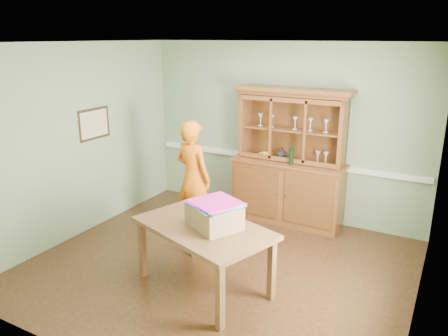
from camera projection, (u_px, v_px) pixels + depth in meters
The scene contains 14 objects.
floor at pixel (219, 266), 5.47m from camera, with size 4.50×4.50×0.00m, color #4C3218.
ceiling at pixel (218, 42), 4.69m from camera, with size 4.50×4.50×0.00m, color white.
wall_back at pixel (282, 131), 6.76m from camera, with size 4.50×4.50×0.00m, color gray.
wall_left at pixel (79, 141), 6.11m from camera, with size 4.00×4.00×0.00m, color gray.
wall_right at pixel (430, 195), 4.05m from camera, with size 4.00×4.00×0.00m, color gray.
wall_front at pixel (93, 226), 3.40m from camera, with size 4.50×4.50×0.00m, color gray.
chair_rail at pixel (280, 160), 6.87m from camera, with size 4.41×0.05×0.08m, color white.
framed_map at pixel (94, 124), 6.30m from camera, with size 0.03×0.60×0.46m.
window_panel at pixel (427, 189), 3.76m from camera, with size 0.03×0.96×1.36m.
china_hutch at pixel (288, 176), 6.64m from camera, with size 1.74×0.58×2.05m.
dining_table at pixel (204, 233), 4.83m from camera, with size 1.74×1.35×0.76m.
cardboard_box at pixel (214, 216), 4.76m from camera, with size 0.55×0.44×0.26m, color #94754C.
kite_stack at pixel (215, 203), 4.69m from camera, with size 0.63×0.63×0.04m.
person at pixel (193, 178), 6.21m from camera, with size 0.61×0.40×1.66m, color orange.
Camera 1 is at (2.40, -4.25, 2.77)m, focal length 35.00 mm.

